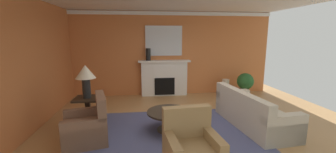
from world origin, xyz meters
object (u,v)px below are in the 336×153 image
at_px(armchair_near_window, 87,127).
at_px(table_lamp, 86,75).
at_px(fireplace, 164,79).
at_px(armchair_facing_fireplace, 192,152).
at_px(mantel_mirror, 164,41).
at_px(side_table, 88,110).
at_px(potted_plant, 245,83).
at_px(coffee_table, 170,116).
at_px(vase_tall_corner, 225,87).
at_px(vase_mantel_left, 148,54).
at_px(sofa, 252,114).

bearing_deg(armchair_near_window, table_lamp, 101.86).
bearing_deg(fireplace, armchair_facing_fireplace, -90.33).
height_order(mantel_mirror, side_table, mantel_mirror).
height_order(mantel_mirror, potted_plant, mantel_mirror).
bearing_deg(coffee_table, mantel_mirror, 86.53).
bearing_deg(armchair_facing_fireplace, vase_tall_corner, 62.04).
relative_size(mantel_mirror, side_table, 1.82).
xyz_separation_m(table_lamp, potted_plant, (4.76, 1.94, -0.73)).
bearing_deg(vase_mantel_left, coffee_table, -82.74).
bearing_deg(armchair_near_window, fireplace, 60.31).
distance_m(fireplace, side_table, 3.22).
relative_size(sofa, side_table, 3.12).
bearing_deg(table_lamp, fireplace, 51.06).
bearing_deg(armchair_near_window, vase_tall_corner, 36.50).
xyz_separation_m(sofa, vase_mantel_left, (-2.30, 2.86, 1.17)).
bearing_deg(fireplace, table_lamp, -128.94).
bearing_deg(vase_mantel_left, vase_tall_corner, -5.30).
distance_m(side_table, table_lamp, 0.82).
height_order(mantel_mirror, vase_tall_corner, mantel_mirror).
height_order(coffee_table, side_table, side_table).
height_order(mantel_mirror, vase_mantel_left, mantel_mirror).
xyz_separation_m(coffee_table, vase_mantel_left, (-0.37, 2.87, 1.13)).
height_order(fireplace, armchair_near_window, fireplace).
bearing_deg(table_lamp, mantel_mirror, 52.37).
bearing_deg(coffee_table, sofa, 0.38).
bearing_deg(armchair_near_window, vase_mantel_left, 67.81).
bearing_deg(sofa, vase_tall_corner, 81.34).
bearing_deg(vase_tall_corner, fireplace, 172.04).
distance_m(sofa, armchair_facing_fireplace, 2.31).
distance_m(sofa, coffee_table, 1.93).
distance_m(fireplace, armchair_near_window, 3.77).
height_order(sofa, vase_mantel_left, vase_mantel_left).
bearing_deg(coffee_table, armchair_near_window, -168.48).
relative_size(fireplace, table_lamp, 2.40).
relative_size(vase_mantel_left, potted_plant, 0.50).
height_order(sofa, armchair_facing_fireplace, armchair_facing_fireplace).
bearing_deg(vase_mantel_left, armchair_facing_fireplace, -83.10).
bearing_deg(table_lamp, armchair_facing_fireplace, -43.37).
relative_size(sofa, table_lamp, 2.91).
xyz_separation_m(vase_mantel_left, vase_tall_corner, (2.69, -0.25, -1.17)).
distance_m(side_table, vase_tall_corner, 4.71).
bearing_deg(side_table, coffee_table, -12.91).
bearing_deg(side_table, mantel_mirror, 52.37).
bearing_deg(side_table, fireplace, 51.06).
xyz_separation_m(armchair_facing_fireplace, vase_mantel_left, (-0.52, 4.33, 1.16)).
height_order(mantel_mirror, sofa, mantel_mirror).
bearing_deg(fireplace, vase_mantel_left, -174.84).
relative_size(armchair_near_window, table_lamp, 1.29).
height_order(armchair_near_window, armchair_facing_fireplace, same).
distance_m(mantel_mirror, vase_tall_corner, 2.72).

